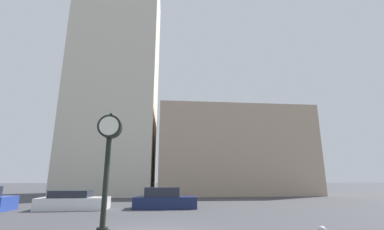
% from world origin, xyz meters
% --- Properties ---
extents(building_tall_tower, '(10.34, 12.00, 30.58)m').
position_xyz_m(building_tall_tower, '(-6.16, 24.00, 15.29)').
color(building_tall_tower, beige).
rests_on(building_tall_tower, ground_plane).
extents(building_storefront_row, '(18.82, 12.00, 10.57)m').
position_xyz_m(building_storefront_row, '(9.19, 24.00, 5.28)').
color(building_storefront_row, tan).
rests_on(building_storefront_row, ground_plane).
extents(street_clock, '(0.92, 0.61, 4.57)m').
position_xyz_m(street_clock, '(-1.68, 0.28, 3.06)').
color(street_clock, black).
rests_on(street_clock, ground_plane).
extents(car_white, '(4.39, 1.79, 1.21)m').
position_xyz_m(car_white, '(-5.35, 8.04, 0.51)').
color(car_white, silver).
rests_on(car_white, ground_plane).
extents(car_navy, '(4.23, 1.88, 1.38)m').
position_xyz_m(car_navy, '(0.55, 8.17, 0.58)').
color(car_navy, '#19234C').
rests_on(car_navy, ground_plane).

